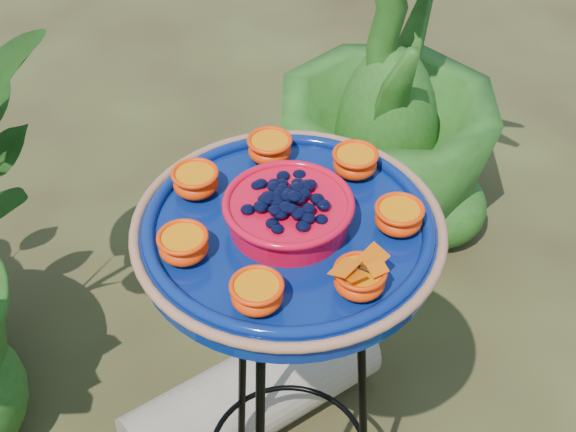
% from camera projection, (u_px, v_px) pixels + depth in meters
% --- Properties ---
extents(tripod_stand, '(0.37, 0.37, 0.85)m').
position_uv_depth(tripod_stand, '(288.00, 383.00, 1.39)').
color(tripod_stand, black).
rests_on(tripod_stand, ground).
extents(feeder_dish, '(0.52, 0.52, 0.10)m').
position_uv_depth(feeder_dish, '(288.00, 226.00, 1.14)').
color(feeder_dish, navy).
rests_on(feeder_dish, tripod_stand).
extents(driftwood_log, '(0.63, 0.29, 0.20)m').
position_uv_depth(driftwood_log, '(253.00, 394.00, 1.87)').
color(driftwood_log, gray).
rests_on(driftwood_log, ground).
extents(shrub_back_right, '(0.88, 0.88, 1.11)m').
position_uv_depth(shrub_back_right, '(393.00, 64.00, 2.09)').
color(shrub_back_right, '#214713').
rests_on(shrub_back_right, ground).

